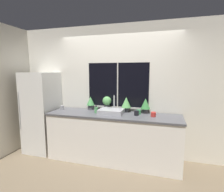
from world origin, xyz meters
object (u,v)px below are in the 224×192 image
refrigerator (42,112)px  mug_black (136,113)px  potted_plant_far_left (91,102)px  sink (111,111)px  mug_green (139,112)px  soap_bottle (96,110)px  mug_grey (62,108)px  potted_plant_center_left (107,102)px  potted_plant_center_right (126,103)px  mug_red (153,114)px  potted_plant_far_right (145,105)px

refrigerator → mug_black: (2.09, -0.01, 0.12)m
potted_plant_far_left → sink: bearing=-24.4°
mug_green → soap_bottle: bearing=-170.1°
refrigerator → mug_grey: size_ratio=20.83×
potted_plant_center_left → potted_plant_center_right: 0.41m
refrigerator → sink: bearing=-0.6°
mug_grey → mug_green: size_ratio=0.96×
potted_plant_center_left → potted_plant_center_right: size_ratio=0.98×
potted_plant_center_right → mug_grey: bearing=-173.1°
sink → mug_red: size_ratio=5.01×
potted_plant_center_left → mug_red: potted_plant_center_left is taller
potted_plant_center_left → potted_plant_center_right: potted_plant_center_right is taller
sink → potted_plant_center_left: (-0.17, 0.24, 0.13)m
potted_plant_far_right → mug_grey: (-1.76, -0.16, -0.13)m
potted_plant_far_left → potted_plant_far_right: size_ratio=0.97×
sink → mug_red: sink is taller
potted_plant_far_left → mug_grey: 0.63m
potted_plant_center_right → potted_plant_far_right: potted_plant_center_right is taller
potted_plant_far_right → soap_bottle: (-0.93, -0.26, -0.11)m
potted_plant_center_right → mug_green: potted_plant_center_right is taller
potted_plant_far_right → mug_grey: size_ratio=3.51×
potted_plant_center_left → mug_red: size_ratio=3.22×
potted_plant_far_left → potted_plant_center_right: size_ratio=0.93×
potted_plant_center_left → mug_red: 1.00m
potted_plant_far_right → mug_green: bearing=-134.1°
potted_plant_center_left → mug_green: bearing=-9.6°
mug_black → mug_red: size_ratio=0.97×
soap_bottle → mug_green: 0.83m
potted_plant_far_left → potted_plant_center_left: bearing=0.0°
refrigerator → potted_plant_far_right: (2.23, 0.22, 0.24)m
potted_plant_far_left → mug_green: size_ratio=3.28×
potted_plant_far_right → mug_green: 0.21m
soap_bottle → mug_red: 1.10m
mug_red → potted_plant_far_left: bearing=170.0°
sink → soap_bottle: bearing=-177.0°
potted_plant_far_left → mug_grey: (-0.59, -0.16, -0.12)m
potted_plant_far_right → mug_red: (0.17, -0.23, -0.13)m
mug_grey → potted_plant_far_left: bearing=15.5°
sink → soap_bottle: 0.31m
sink → mug_grey: bearing=176.1°
potted_plant_far_left → mug_red: size_ratio=3.05×
sink → potted_plant_center_right: bearing=45.0°
potted_plant_far_right → mug_black: bearing=-120.6°
potted_plant_far_right → mug_red: size_ratio=3.14×
refrigerator → mug_red: 2.40m
potted_plant_far_left → mug_green: potted_plant_far_left is taller
potted_plant_center_left → soap_bottle: 0.32m
potted_plant_far_right → potted_plant_far_left: bearing=180.0°
mug_black → mug_green: mug_black is taller
potted_plant_far_right → mug_red: bearing=-54.7°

